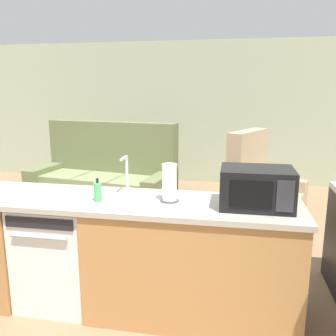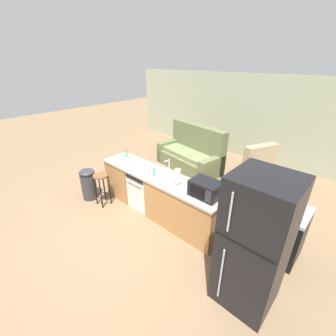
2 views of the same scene
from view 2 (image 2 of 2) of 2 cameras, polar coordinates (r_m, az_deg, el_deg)
ground_plane at (r=5.03m, az=-3.56°, el=-10.33°), size 24.00×24.00×0.00m
wall_back at (r=7.65m, az=21.58°, el=11.53°), size 10.00×0.06×2.60m
kitchen_counter at (r=4.65m, az=-1.63°, el=-7.36°), size 2.94×0.66×0.90m
dishwasher at (r=4.95m, az=-5.73°, el=-5.21°), size 0.58×0.61×0.84m
stove_range at (r=4.21m, az=26.00°, el=-13.95°), size 0.76×0.68×0.90m
refrigerator at (r=3.07m, az=20.98°, el=-17.64°), size 0.72×0.73×1.88m
microwave at (r=3.78m, az=9.52°, el=-5.20°), size 0.50×0.37×0.28m
sink_faucet at (r=4.47m, az=0.19°, el=0.17°), size 0.07×0.18×0.30m
paper_towel_roll at (r=4.11m, az=2.46°, el=-2.14°), size 0.14×0.14×0.28m
soap_bottle at (r=4.40m, az=-3.58°, el=-1.16°), size 0.06×0.06×0.18m
dish_soap_bottle at (r=5.34m, az=-10.52°, el=3.47°), size 0.06×0.06×0.18m
kettle at (r=3.79m, az=29.36°, el=-9.51°), size 0.21×0.17×0.19m
bar_stool at (r=5.12m, az=-16.54°, el=-3.70°), size 0.32×0.32×0.74m
trash_bin at (r=5.52m, az=-19.52°, el=-3.76°), size 0.35×0.35×0.74m
couch at (r=6.74m, az=6.00°, el=3.30°), size 2.12×1.22×1.27m
armchair at (r=5.79m, az=22.78°, el=-3.22°), size 1.09×1.11×1.20m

